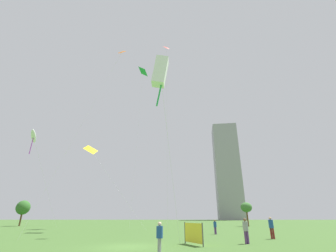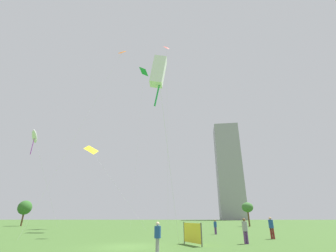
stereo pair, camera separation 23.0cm
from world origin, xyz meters
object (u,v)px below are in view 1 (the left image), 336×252
object	(u,v)px
kite_flying_2	(91,150)
person_standing_0	(246,229)
person_standing_1	(160,235)
kite_flying_0	(143,72)
person_standing_2	(271,226)
person_standing_3	(215,226)
kite_flying_6	(121,53)
distant_highrise_0	(227,171)
park_tree_1	(23,208)
kite_flying_5	(160,72)
kite_flying_3	(167,52)
kite_flying_1	(33,136)
event_banner	(193,233)
park_tree_2	(246,208)

from	to	relation	value
kite_flying_2	person_standing_0	bearing A→B (deg)	-39.42
person_standing_1	kite_flying_0	distance (m)	47.38
person_standing_2	person_standing_3	size ratio (longest dim) A/B	1.21
kite_flying_6	distant_highrise_0	world-z (taller)	distant_highrise_0
kite_flying_2	park_tree_1	xyz separation A→B (m)	(-20.03, 19.11, -7.68)
person_standing_0	kite_flying_0	xyz separation A→B (m)	(-12.15, 27.86, 33.45)
kite_flying_5	kite_flying_6	xyz separation A→B (m)	(-6.72, 15.50, 14.14)
kite_flying_5	person_standing_1	bearing A→B (deg)	88.96
park_tree_1	distant_highrise_0	xyz separation A→B (m)	(67.54, 89.33, 24.54)
person_standing_2	kite_flying_6	world-z (taller)	kite_flying_6
person_standing_3	park_tree_1	bearing A→B (deg)	113.29
person_standing_3	park_tree_1	distance (m)	44.37
person_standing_1	kite_flying_3	xyz separation A→B (m)	(0.13, 15.49, 25.33)
kite_flying_1	kite_flying_2	bearing A→B (deg)	-5.29
kite_flying_3	event_banner	size ratio (longest dim) A/B	12.58
kite_flying_0	kite_flying_3	xyz separation A→B (m)	(5.94, -17.46, -8.21)
kite_flying_1	kite_flying_0	bearing A→B (deg)	38.65
person_standing_0	kite_flying_0	distance (m)	45.20
kite_flying_0	park_tree_2	distance (m)	38.43
park_tree_1	kite_flying_5	bearing A→B (deg)	-52.02
person_standing_0	kite_flying_6	xyz separation A→B (m)	(-13.09, 8.97, 23.77)
kite_flying_2	event_banner	size ratio (longest dim) A/B	5.59
kite_flying_3	kite_flying_6	size ratio (longest dim) A/B	1.06
kite_flying_0	kite_flying_2	distance (m)	27.23
person_standing_1	person_standing_3	world-z (taller)	person_standing_1
person_standing_3	kite_flying_6	xyz separation A→B (m)	(-12.55, -0.78, 23.91)
kite_flying_2	kite_flying_6	size ratio (longest dim) A/B	0.47
person_standing_0	person_standing_1	distance (m)	8.13
person_standing_0	person_standing_2	bearing A→B (deg)	40.78
person_standing_0	person_standing_1	world-z (taller)	person_standing_0
kite_flying_3	event_banner	bearing A→B (deg)	-79.27
kite_flying_6	event_banner	bearing A→B (deg)	-47.46
kite_flying_2	kite_flying_5	distance (m)	24.01
kite_flying_1	kite_flying_2	xyz separation A→B (m)	(9.85, -0.91, -2.49)
kite_flying_0	distant_highrise_0	xyz separation A→B (m)	(41.92, 95.18, -6.24)
kite_flying_5	park_tree_1	distance (m)	51.52
kite_flying_0	park_tree_2	xyz separation A→B (m)	(22.52, 4.35, -30.84)
kite_flying_6	park_tree_2	xyz separation A→B (m)	(23.45, 23.25, -21.15)
kite_flying_0	kite_flying_3	distance (m)	20.19
person_standing_2	kite_flying_3	distance (m)	27.78
kite_flying_3	kite_flying_1	bearing A→B (deg)	166.60
kite_flying_2	kite_flying_3	size ratio (longest dim) A/B	0.44
park_tree_2	event_banner	size ratio (longest dim) A/B	2.16
kite_flying_2	park_tree_1	world-z (taller)	kite_flying_2
kite_flying_2	kite_flying_0	bearing A→B (deg)	67.12
person_standing_1	person_standing_2	xyz separation A→B (m)	(9.95, 9.11, 0.14)
kite_flying_3	kite_flying_5	xyz separation A→B (m)	(-0.16, -16.94, -15.61)
person_standing_1	park_tree_1	xyz separation A→B (m)	(-31.44, 38.79, 2.76)
person_standing_0	park_tree_1	bearing A→B (deg)	130.86
person_standing_1	distant_highrise_0	xyz separation A→B (m)	(36.11, 128.12, 27.30)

